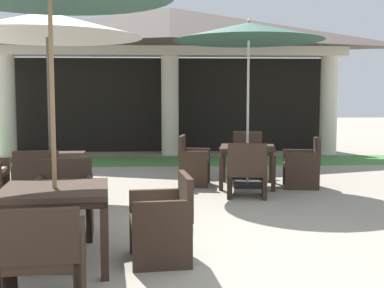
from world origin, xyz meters
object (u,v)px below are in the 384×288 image
patio_chair_mid_left_south (40,185)px  patio_table_mid_left (51,161)px  patio_chair_mid_right_west (193,162)px  patio_chair_near_foreground_north (65,200)px  patio_umbrella_mid_right (249,33)px  terracotta_urn (188,161)px  patio_table_near_foreground (55,198)px  patio_chair_mid_right_east (303,165)px  patio_chair_mid_right_north (247,157)px  patio_chair_near_foreground_south (42,259)px  patio_chair_near_foreground_east (163,220)px  patio_umbrella_mid_left (47,26)px  patio_chair_mid_right_south (247,172)px  patio_table_mid_right (247,152)px

patio_chair_mid_left_south → patio_table_mid_left: bearing=90.0°
patio_chair_mid_right_west → patio_chair_near_foreground_north: bearing=-17.7°
patio_umbrella_mid_right → terracotta_urn: size_ratio=7.54×
patio_table_near_foreground → patio_umbrella_mid_right: size_ratio=0.37×
terracotta_urn → patio_table_mid_left: bearing=-123.6°
patio_chair_mid_right_east → patio_chair_mid_right_north: size_ratio=0.99×
patio_chair_near_foreground_south → patio_table_mid_left: 4.08m
patio_chair_near_foreground_east → patio_chair_mid_right_east: patio_chair_mid_right_east is taller
patio_chair_near_foreground_east → patio_chair_near_foreground_south: 1.43m
patio_umbrella_mid_left → patio_chair_mid_right_north: bearing=31.5°
patio_chair_near_foreground_north → patio_chair_mid_right_south: bearing=-145.8°
patio_chair_near_foreground_east → patio_table_mid_right: patio_chair_near_foreground_east is taller
patio_umbrella_mid_right → patio_table_near_foreground: bearing=-121.0°
patio_umbrella_mid_right → patio_chair_mid_right_east: size_ratio=3.35×
patio_table_near_foreground → patio_umbrella_mid_right: bearing=59.0°
patio_chair_near_foreground_east → terracotta_urn: patio_chair_near_foreground_east is taller
terracotta_urn → patio_table_near_foreground: bearing=-103.2°
patio_chair_near_foreground_north → patio_chair_mid_right_south: size_ratio=0.99×
patio_umbrella_mid_right → patio_chair_mid_right_east: (0.95, -0.15, -2.27)m
patio_chair_mid_right_south → patio_table_mid_left: bearing=-168.8°
patio_table_near_foreground → patio_table_mid_right: bearing=59.0°
patio_umbrella_mid_left → patio_chair_mid_left_south: size_ratio=3.22×
patio_chair_mid_right_west → patio_table_mid_right: bearing=90.0°
patio_table_mid_right → patio_umbrella_mid_right: (-0.00, 0.00, 2.05)m
patio_table_near_foreground → terracotta_urn: size_ratio=2.81×
patio_umbrella_mid_left → patio_chair_mid_right_west: bearing=29.0°
patio_chair_mid_right_west → terracotta_urn: patio_chair_mid_right_west is taller
patio_table_mid_right → terracotta_urn: (-0.96, 2.24, -0.46)m
patio_umbrella_mid_left → patio_umbrella_mid_right: size_ratio=1.00×
patio_chair_near_foreground_south → patio_umbrella_mid_left: 4.64m
patio_chair_near_foreground_north → patio_table_mid_right: patio_chair_near_foreground_north is taller
patio_chair_mid_left_south → patio_umbrella_mid_right: size_ratio=0.31×
patio_table_mid_right → patio_chair_mid_right_north: patio_chair_mid_right_north is taller
patio_chair_near_foreground_east → patio_chair_near_foreground_north: size_ratio=0.97×
patio_table_mid_right → patio_chair_mid_right_west: size_ratio=1.21×
patio_chair_near_foreground_east → patio_umbrella_mid_right: size_ratio=0.29×
patio_umbrella_mid_right → patio_chair_mid_right_west: 2.45m
patio_chair_mid_right_south → patio_chair_mid_right_north: (0.30, 1.91, 0.00)m
patio_table_mid_left → patio_chair_mid_right_south: bearing=2.3°
patio_chair_near_foreground_south → patio_chair_mid_left_south: 3.12m
patio_table_near_foreground → patio_chair_near_foreground_east: size_ratio=1.28×
patio_chair_near_foreground_east → patio_chair_mid_right_north: bearing=-24.8°
patio_umbrella_mid_right → patio_table_mid_left: bearing=-161.2°
patio_table_mid_left → patio_chair_near_foreground_south: bearing=-78.0°
patio_chair_near_foreground_north → patio_chair_mid_left_south: 1.14m
patio_umbrella_mid_right → terracotta_urn: bearing=113.1°
patio_chair_near_foreground_north → patio_chair_mid_right_south: 3.19m
patio_chair_near_foreground_north → patio_table_mid_left: patio_chair_near_foreground_north is taller
patio_chair_mid_left_south → patio_chair_mid_right_north: size_ratio=1.02×
patio_table_mid_right → patio_umbrella_mid_right: size_ratio=0.37×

